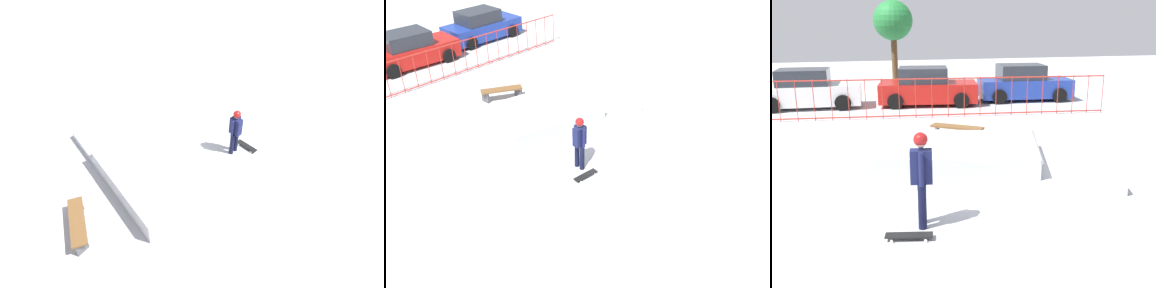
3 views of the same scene
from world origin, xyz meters
TOP-DOWN VIEW (x-y plane):
  - ground_plane at (0.00, 0.00)m, footprint 60.00×60.00m
  - skate_ramp at (-0.06, 0.48)m, footprint 5.92×4.04m
  - skater at (-1.78, -2.03)m, footprint 0.41×0.44m
  - skateboard at (-2.07, -2.49)m, footprint 0.82×0.37m
  - perimeter_fence at (-0.00, 6.61)m, footprint 12.66×1.14m
  - park_bench at (-0.06, 3.22)m, footprint 1.56×1.22m
  - parked_car_red at (-0.13, 9.17)m, footprint 4.29×2.34m
  - parked_car_blue at (4.28, 9.36)m, footprint 4.21×2.15m

SIDE VIEW (x-z plane):
  - ground_plane at x=0.00m, z-range 0.00..0.00m
  - skateboard at x=-2.07m, z-range 0.03..0.12m
  - skate_ramp at x=-0.06m, z-range -0.05..0.69m
  - park_bench at x=-0.06m, z-range 0.12..0.60m
  - parked_car_red at x=-0.13m, z-range -0.08..1.52m
  - parked_car_blue at x=4.28m, z-range -0.08..1.52m
  - perimeter_fence at x=0.00m, z-range 0.02..1.52m
  - skater at x=-1.78m, z-range 0.14..1.87m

